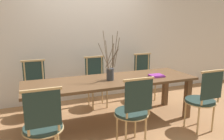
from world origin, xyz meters
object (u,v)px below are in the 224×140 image
vase_centerpiece (110,72)px  chair_far_center (145,75)px  book_stack (156,76)px  dining_table (112,85)px  chair_near_center (203,98)px

vase_centerpiece → chair_far_center: bearing=36.3°
chair_far_center → book_stack: size_ratio=4.12×
chair_far_center → vase_centerpiece: bearing=36.3°
dining_table → vase_centerpiece: (-0.04, -0.03, 0.22)m
chair_near_center → book_stack: chair_near_center is taller
chair_far_center → book_stack: bearing=70.7°
chair_far_center → book_stack: chair_far_center is taller
dining_table → chair_near_center: chair_near_center is taller
dining_table → chair_far_center: 1.32m
chair_far_center → vase_centerpiece: vase_centerpiece is taller
vase_centerpiece → book_stack: 0.80m
dining_table → chair_far_center: size_ratio=2.82×
chair_near_center → vase_centerpiece: 1.42m
book_stack → vase_centerpiece: bearing=173.9°
chair_near_center → book_stack: size_ratio=4.12×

